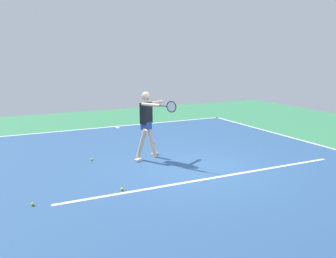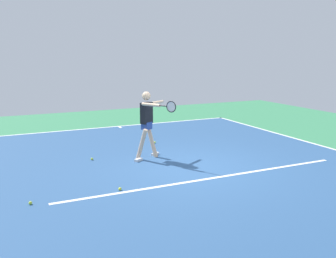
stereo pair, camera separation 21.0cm
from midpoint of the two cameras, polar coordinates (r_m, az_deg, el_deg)
The scene contains 11 objects.
ground_plane at distance 9.63m, azimuth 2.88°, elevation -5.74°, with size 20.91×20.91×0.00m, color #388456.
court_surface at distance 9.63m, azimuth 2.88°, elevation -5.73°, with size 9.59×12.07×0.00m, color #2D5484.
court_line_baseline_near at distance 14.99m, azimuth -8.30°, elevation 0.38°, with size 9.59×0.10×0.01m, color white.
court_line_sideline_left at distance 12.57m, azimuth 22.18°, elevation -2.49°, with size 0.10×12.07×0.01m, color white.
court_line_service at distance 8.84m, azimuth 5.95°, elevation -7.36°, with size 7.20×0.10×0.01m, color white.
court_line_centre_mark at distance 14.80m, azimuth -8.06°, elevation 0.25°, with size 0.10×0.30×0.01m, color white.
tennis_player at distance 10.17m, azimuth -3.71°, elevation 1.34°, with size 1.11×1.42×1.85m.
tennis_ball_by_baseline at distance 12.09m, azimuth -2.75°, elevation -2.02°, with size 0.07×0.07×0.07m, color #C6E53D.
tennis_ball_by_sideline at distance 10.39m, azimuth -12.02°, elevation -4.51°, with size 0.07×0.07×0.07m, color #C6E53D.
tennis_ball_near_player at distance 8.09m, azimuth -7.69°, elevation -8.98°, with size 0.07×0.07×0.07m, color #CCE033.
tennis_ball_near_service_line at distance 7.75m, azimuth -20.47°, elevation -10.56°, with size 0.07×0.07×0.07m, color #C6E53D.
Camera 1 is at (4.59, 7.99, 2.83)m, focal length 40.47 mm.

